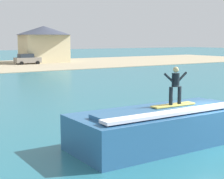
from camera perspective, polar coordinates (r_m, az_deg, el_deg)
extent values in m
plane|color=#266978|center=(15.94, 15.26, -8.34)|extent=(260.00, 260.00, 0.00)
cube|color=#2D5F8D|center=(15.46, 7.68, -5.89)|extent=(7.74, 3.18, 1.43)
cube|color=#2D5F8D|center=(15.00, 8.72, -3.24)|extent=(6.58, 1.43, 0.16)
cube|color=white|center=(14.53, 10.39, -3.49)|extent=(6.97, 0.57, 0.12)
cube|color=#EAD159|center=(15.51, 9.62, -2.41)|extent=(2.11, 0.51, 0.06)
cube|color=black|center=(15.50, 9.63, -2.31)|extent=(1.93, 0.10, 0.01)
cylinder|color=black|center=(15.26, 9.25, -1.02)|extent=(0.16, 0.16, 0.75)
cylinder|color=black|center=(15.59, 10.58, -0.86)|extent=(0.16, 0.16, 0.75)
cylinder|color=black|center=(15.34, 9.98, 1.50)|extent=(0.32, 0.32, 0.56)
sphere|color=tan|center=(15.30, 10.02, 3.10)|extent=(0.24, 0.24, 0.24)
cylinder|color=black|center=(15.07, 8.93, 1.85)|extent=(0.50, 0.10, 0.41)
cylinder|color=black|center=(15.59, 11.02, 2.00)|extent=(0.50, 0.10, 0.41)
cube|color=gray|center=(63.89, -13.14, 4.53)|extent=(4.35, 1.96, 0.90)
cube|color=#262D38|center=(63.74, -13.44, 5.21)|extent=(2.39, 1.76, 0.64)
cylinder|color=black|center=(65.36, -12.27, 4.24)|extent=(0.64, 0.22, 0.64)
cylinder|color=black|center=(63.45, -11.61, 4.15)|extent=(0.64, 0.22, 0.64)
cylinder|color=black|center=(64.43, -14.62, 4.11)|extent=(0.64, 0.22, 0.64)
cylinder|color=black|center=(62.48, -14.03, 4.02)|extent=(0.64, 0.22, 0.64)
cube|color=beige|center=(67.88, -10.64, 6.30)|extent=(8.06, 5.36, 5.10)
cone|color=#383D4C|center=(67.87, -10.71, 9.13)|extent=(9.99, 9.99, 1.61)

